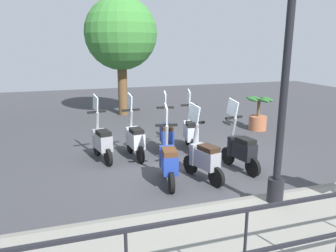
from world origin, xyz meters
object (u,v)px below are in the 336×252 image
Objects in this scene: scooter_near_1 at (203,157)px; scooter_far_0 at (191,132)px; lamp_post_near at (285,77)px; scooter_far_1 at (167,135)px; scooter_near_2 at (168,161)px; tree_distant at (121,34)px; scooter_far_2 at (135,138)px; scooter_near_0 at (241,149)px; potted_palm at (258,116)px; scooter_far_3 at (102,141)px.

scooter_far_0 is at bearing -30.24° from scooter_near_1.
scooter_far_1 is at bearing 14.17° from lamp_post_near.
scooter_near_2 is 1.00× the size of scooter_far_0.
tree_distant reaches higher than scooter_far_2.
scooter_near_2 is at bearing 86.65° from scooter_near_0.
lamp_post_near reaches higher than scooter_far_2.
potted_palm is 5.29m from scooter_far_3.
potted_palm is 0.69× the size of scooter_near_0.
tree_distant reaches higher than scooter_far_0.
scooter_near_1 is at bearing 22.95° from lamp_post_near.
scooter_far_3 is (-0.15, 2.30, 0.00)m from scooter_far_0.
tree_distant reaches higher than potted_palm.
scooter_far_0 is (1.90, -1.22, 0.00)m from scooter_near_2.
tree_distant is at bearing 12.81° from scooter_far_1.
tree_distant is 2.87× the size of scooter_near_2.
tree_distant is at bearing 21.78° from scooter_far_0.
scooter_far_0 is at bearing 113.56° from potted_palm.
lamp_post_near is 5.66m from potted_palm.
scooter_far_3 is (-0.02, 1.60, 0.00)m from scooter_far_1.
tree_distant is at bearing 1.45° from scooter_near_0.
scooter_far_2 is at bearing 27.00° from lamp_post_near.
tree_distant is (8.32, 1.02, 0.83)m from lamp_post_near.
lamp_post_near reaches higher than scooter_near_1.
scooter_near_2 and scooter_far_3 have the same top height.
scooter_near_0 is at bearing -73.26° from scooter_near_2.
scooter_far_2 is at bearing 108.04° from potted_palm.
lamp_post_near is at bearing -173.04° from scooter_near_1.
scooter_near_1 is 2.03m from scooter_far_2.
tree_distant is 7.26m from scooter_near_2.
potted_palm is at bearing -42.47° from scooter_near_2.
tree_distant is 2.87× the size of scooter_far_2.
scooter_far_1 is (-5.01, -0.19, -2.56)m from tree_distant.
scooter_far_2 is at bearing 14.25° from scooter_near_1.
scooter_near_2 reaches higher than potted_palm.
scooter_near_2 is 2.06m from scooter_far_3.
tree_distant is 2.87× the size of scooter_far_0.
scooter_far_0 is at bearing -98.02° from scooter_far_3.
tree_distant is 7.19m from scooter_near_0.
scooter_far_0 is 1.00× the size of scooter_far_2.
scooter_far_3 is (1.75, 1.08, 0.00)m from scooter_near_2.
scooter_far_0 is (3.44, 0.14, -1.73)m from lamp_post_near.
scooter_far_2 is at bearing 172.86° from tree_distant.
lamp_post_near is 3.01× the size of scooter_near_2.
scooter_far_1 is 1.60m from scooter_far_3.
scooter_near_1 is 1.00× the size of scooter_far_3.
lamp_post_near reaches higher than tree_distant.
scooter_far_2 is (3.25, 1.66, -1.73)m from lamp_post_near.
tree_distant is 7.30m from scooter_near_1.
scooter_near_2 and scooter_far_0 have the same top height.
scooter_far_0 is 0.71m from scooter_far_1.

